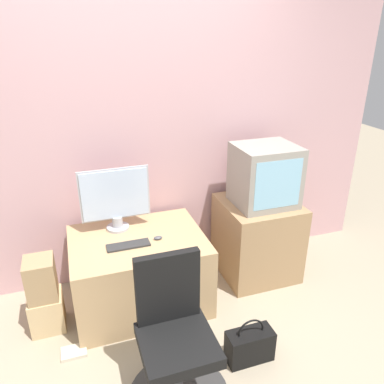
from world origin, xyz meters
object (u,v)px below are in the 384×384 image
crt_tv (265,175)px  handbag (250,345)px  main_monitor (115,198)px  cardboard_box_lower (47,311)px  keyboard (128,245)px  book (74,352)px  mouse (158,238)px  office_chair (176,349)px

crt_tv → handbag: bearing=-120.9°
main_monitor → cardboard_box_lower: main_monitor is taller
keyboard → cardboard_box_lower: size_ratio=1.13×
cardboard_box_lower → book: 0.37m
mouse → handbag: bearing=-60.8°
keyboard → office_chair: (0.11, -0.79, -0.24)m
keyboard → crt_tv: size_ratio=0.62×
crt_tv → book: size_ratio=2.96×
office_chair → crt_tv: bearing=42.3°
mouse → book: 0.94m
main_monitor → keyboard: size_ratio=1.70×
main_monitor → handbag: bearing=-56.3°
handbag → book: (-1.08, 0.41, -0.10)m
crt_tv → cardboard_box_lower: crt_tv is taller
cardboard_box_lower → handbag: 1.43m
crt_tv → handbag: (-0.51, -0.84, -0.80)m
cardboard_box_lower → crt_tv: bearing=4.0°
main_monitor → book: bearing=-125.9°
main_monitor → office_chair: 1.19m
main_monitor → handbag: 1.38m
mouse → cardboard_box_lower: bearing=-179.7°
crt_tv → book: (-1.59, -0.44, -0.90)m
crt_tv → office_chair: (-1.02, -0.93, -0.58)m
mouse → handbag: mouse is taller
main_monitor → book: main_monitor is taller
keyboard → cardboard_box_lower: keyboard is taller
crt_tv → handbag: 1.27m
office_chair → book: size_ratio=5.33×
crt_tv → main_monitor: bearing=173.0°
cardboard_box_lower → book: bearing=-64.1°
keyboard → crt_tv: bearing=7.1°
main_monitor → mouse: (0.25, -0.26, -0.24)m
main_monitor → keyboard: 0.38m
book → crt_tv: bearing=15.4°
book → main_monitor: bearing=54.1°
keyboard → book: keyboard is taller
keyboard → office_chair: bearing=-82.0°
keyboard → crt_tv: crt_tv is taller
keyboard → mouse: bearing=6.4°
cardboard_box_lower → handbag: (1.23, -0.72, -0.02)m
main_monitor → keyboard: (0.03, -0.28, -0.25)m
office_chair → book: office_chair is taller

